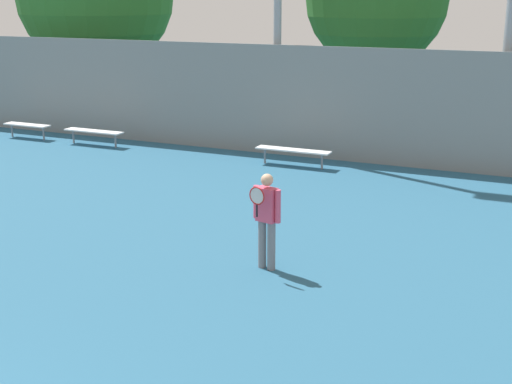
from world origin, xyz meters
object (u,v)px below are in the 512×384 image
at_px(bench_adjacent_court, 27,126).
at_px(bench_courtside_near, 293,151).
at_px(tennis_player, 267,216).
at_px(bench_by_gate, 94,132).

bearing_deg(bench_adjacent_court, bench_courtside_near, 0.00).
relative_size(tennis_player, bench_courtside_near, 0.80).
xyz_separation_m(tennis_player, bench_adjacent_court, (-11.81, 7.28, -0.53)).
distance_m(tennis_player, bench_adjacent_court, 13.88).
distance_m(tennis_player, bench_by_gate, 11.69).
distance_m(bench_courtside_near, bench_adjacent_court, 9.41).
height_order(tennis_player, bench_adjacent_court, tennis_player).
relative_size(tennis_player, bench_by_gate, 0.84).
bearing_deg(tennis_player, bench_adjacent_court, 161.48).
relative_size(tennis_player, bench_adjacent_court, 1.02).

